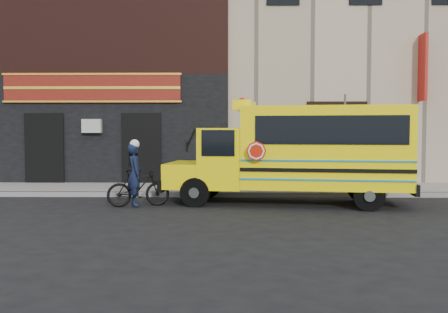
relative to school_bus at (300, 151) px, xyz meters
The scene contains 8 objects.
ground 2.78m from the school_bus, 151.75° to the right, with size 120.00×120.00×0.00m, color black.
curb 2.92m from the school_bus, 143.99° to the left, with size 40.00×0.20×0.15m, color gray.
sidewalk 3.91m from the school_bus, 124.48° to the left, with size 40.00×3.00×0.15m, color slate.
building 10.64m from the school_bus, 102.67° to the left, with size 20.00×10.70×12.00m.
school_bus is the anchor object (origin of this frame).
sign_pole 2.57m from the school_bus, 48.56° to the left, with size 0.09×0.28×3.25m.
bicycle 4.63m from the school_bus, behind, with size 0.48×1.71×1.03m, color black.
cyclist 4.66m from the school_bus, behind, with size 0.61×0.40×1.68m, color black.
Camera 1 is at (0.08, -12.98, 2.09)m, focal length 40.00 mm.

